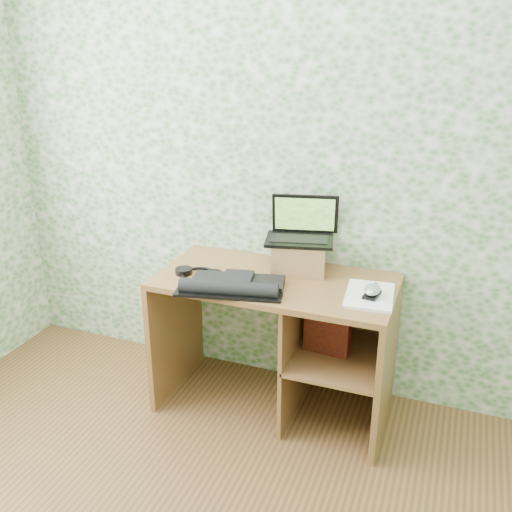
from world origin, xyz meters
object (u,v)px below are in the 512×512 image
at_px(laptop, 302,229).
at_px(notepad, 370,295).
at_px(riser, 299,256).
at_px(keyboard, 234,285).
at_px(desk, 291,326).

xyz_separation_m(laptop, notepad, (0.40, -0.22, -0.21)).
height_order(riser, keyboard, riser).
bearing_deg(riser, desk, -89.30).
bearing_deg(laptop, notepad, -41.94).
xyz_separation_m(desk, laptop, (-0.00, 0.15, 0.48)).
distance_m(desk, riser, 0.37).
bearing_deg(notepad, laptop, 145.58).
xyz_separation_m(desk, notepad, (0.40, -0.07, 0.28)).
xyz_separation_m(keyboard, notepad, (0.63, 0.15, -0.02)).
relative_size(riser, laptop, 0.70).
distance_m(riser, notepad, 0.45).
distance_m(riser, laptop, 0.14).
bearing_deg(riser, notepad, -24.71).
bearing_deg(keyboard, desk, 32.73).
bearing_deg(desk, riser, 90.70).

